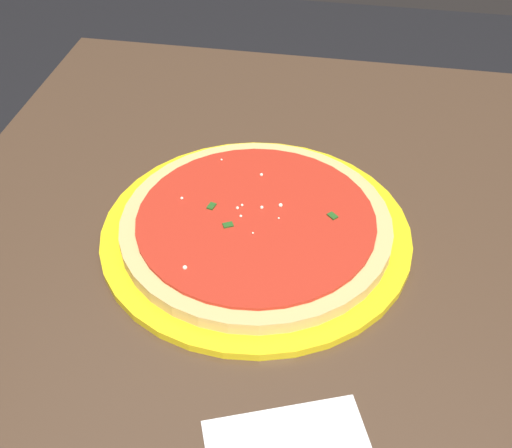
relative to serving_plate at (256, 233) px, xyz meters
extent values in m
cube|color=black|center=(0.34, -0.41, -0.40)|extent=(0.06, 0.06, 0.72)
cube|color=#473323|center=(-0.06, -0.02, -0.02)|extent=(0.94, 0.92, 0.03)
cylinder|color=yellow|center=(0.00, 0.00, 0.00)|extent=(0.38, 0.38, 0.01)
cylinder|color=#DBB26B|center=(0.00, 0.00, 0.01)|extent=(0.33, 0.33, 0.02)
cylinder|color=red|center=(0.00, 0.00, 0.02)|extent=(0.29, 0.29, 0.00)
sphere|color=#EFEACC|center=(0.00, -0.02, 0.03)|extent=(0.00, 0.00, 0.00)
sphere|color=#EFEACC|center=(-0.03, -0.03, 0.03)|extent=(0.01, 0.01, 0.01)
sphere|color=#EFEACC|center=(0.00, 0.03, 0.03)|extent=(0.00, 0.00, 0.00)
sphere|color=#EFEACC|center=(0.06, 0.10, 0.03)|extent=(0.01, 0.01, 0.01)
sphere|color=#EFEACC|center=(-0.03, 0.00, 0.03)|extent=(0.00, 0.00, 0.00)
sphere|color=#EFEACC|center=(0.10, -0.02, 0.03)|extent=(0.00, 0.00, 0.00)
sphere|color=#EFEACC|center=(0.02, -0.01, 0.03)|extent=(0.00, 0.00, 0.00)
sphere|color=#EFEACC|center=(0.02, 0.00, 0.03)|extent=(0.00, 0.00, 0.00)
sphere|color=#EFEACC|center=(0.03, -0.01, 0.03)|extent=(0.00, 0.00, 0.00)
sphere|color=#EFEACC|center=(0.07, -0.11, 0.03)|extent=(0.00, 0.00, 0.00)
sphere|color=#EFEACC|center=(0.01, -0.08, 0.03)|extent=(0.00, 0.00, 0.00)
cube|color=#23561E|center=(-0.09, -0.02, 0.03)|extent=(0.01, 0.01, 0.00)
cube|color=#23561E|center=(0.03, 0.02, 0.03)|extent=(0.01, 0.01, 0.00)
cube|color=#23561E|center=(0.06, -0.01, 0.03)|extent=(0.01, 0.01, 0.00)
camera|label=1|loc=(-0.11, 0.59, 0.54)|focal=46.67mm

